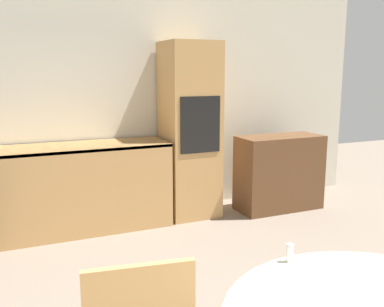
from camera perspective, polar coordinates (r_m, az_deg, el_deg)
wall_back at (r=4.83m, az=-11.17°, el=6.83°), size 6.55×0.05×2.60m
kitchen_counter at (r=4.52m, az=-21.78°, el=-4.85°), size 2.94×0.60×0.89m
oven_unit at (r=4.80m, az=-0.33°, el=3.09°), size 0.57×0.59×1.95m
sideboard at (r=5.19m, az=11.54°, el=-2.52°), size 1.01×0.45×0.88m
salt_shaker at (r=2.09m, az=12.91°, el=-12.79°), size 0.03×0.03×0.09m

